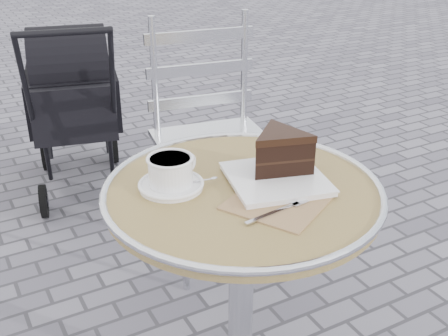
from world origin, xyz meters
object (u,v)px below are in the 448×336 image
cappuccino_set (171,174)px  bistro_chair (207,112)px  baby_stroller (74,108)px  cafe_table (242,242)px  cake_plate_set (280,158)px

cappuccino_set → bistro_chair: size_ratio=0.19×
cappuccino_set → baby_stroller: bearing=65.5°
cafe_table → cappuccino_set: bearing=149.9°
cafe_table → cappuccino_set: size_ratio=3.87×
bistro_chair → cake_plate_set: bearing=-94.9°
cappuccino_set → baby_stroller: (0.14, 1.57, -0.35)m
cafe_table → bistro_chair: bistro_chair is taller
cafe_table → bistro_chair: 0.87m
cafe_table → bistro_chair: bearing=68.9°
cafe_table → baby_stroller: baby_stroller is taller
cafe_table → cappuccino_set: cappuccino_set is taller
cake_plate_set → bistro_chair: bistro_chair is taller
bistro_chair → baby_stroller: 0.93m
cake_plate_set → bistro_chair: (0.20, 0.81, -0.18)m
cappuccino_set → bistro_chair: bearing=37.5°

